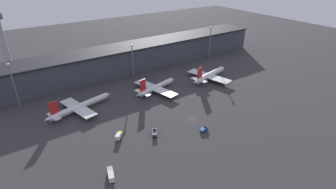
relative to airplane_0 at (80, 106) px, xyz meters
name	(u,v)px	position (x,y,z in m)	size (l,w,h in m)	color
ground	(192,119)	(50.44, -44.79, -3.14)	(600.00, 600.00, 0.00)	#383538
terminal_building	(123,59)	(50.44, 44.49, 7.07)	(259.13, 26.48, 20.34)	#3D424C
airplane_0	(80,106)	(0.00, 0.00, 0.00)	(44.38, 31.02, 12.58)	silver
airplane_1	(156,87)	(52.14, -2.91, -0.05)	(36.86, 36.70, 12.93)	silver
airplane_2	(210,75)	(96.61, -8.59, 0.42)	(40.64, 36.13, 13.57)	silver
service_vehicle_0	(119,136)	(7.85, -38.44, -1.44)	(5.58, 5.78, 3.01)	gold
service_vehicle_1	(204,129)	(48.63, -57.60, -1.97)	(5.48, 3.10, 2.50)	#195199
service_vehicle_2	(111,175)	(-6.30, -61.73, -1.34)	(4.43, 8.33, 3.17)	#9EA3A8
service_vehicle_3	(155,133)	(24.83, -45.87, -1.78)	(5.26, 6.59, 2.88)	#282D38
lamp_post_0	(12,80)	(-29.62, 27.90, 14.62)	(1.80, 1.80, 28.41)	slate
lamp_post_1	(132,57)	(50.57, 27.90, 13.30)	(1.80, 1.80, 25.98)	slate
lamp_post_2	(210,39)	(128.55, 27.90, 15.17)	(1.80, 1.80, 29.42)	slate
control_tower	(2,38)	(-27.30, 92.56, 25.13)	(9.00, 9.00, 49.12)	#99999E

